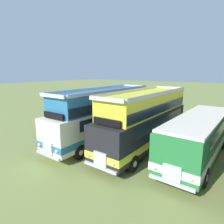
# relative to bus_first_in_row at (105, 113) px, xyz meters

# --- Properties ---
(bus_first_in_row) EXTENTS (2.98, 11.67, 4.52)m
(bus_first_in_row) POSITION_rel_bus_first_in_row_xyz_m (0.00, 0.00, 0.00)
(bus_first_in_row) COLOR silver
(bus_first_in_row) RESTS_ON ground
(bus_second_in_row) EXTENTS (3.05, 10.81, 4.52)m
(bus_second_in_row) POSITION_rel_bus_first_in_row_xyz_m (3.79, 0.17, -0.00)
(bus_second_in_row) COLOR black
(bus_second_in_row) RESTS_ON ground
(bus_third_in_row) EXTENTS (3.07, 9.93, 2.99)m
(bus_third_in_row) POSITION_rel_bus_first_in_row_xyz_m (7.58, 0.38, -0.61)
(bus_third_in_row) COLOR #237538
(bus_third_in_row) RESTS_ON ground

